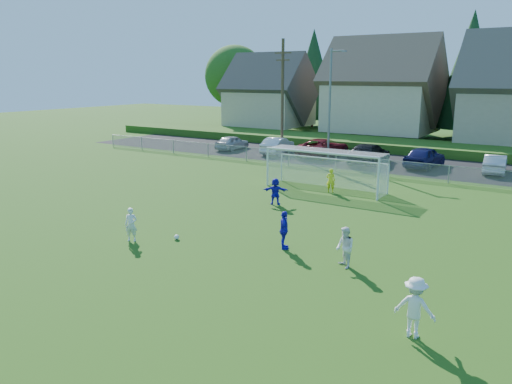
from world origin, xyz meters
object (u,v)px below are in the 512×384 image
player_white_c (415,307)px  car_f (495,164)px  player_white_b (345,248)px  car_c (323,148)px  car_a (232,143)px  car_d (369,154)px  soccer_ball (177,237)px  player_blue_a (284,230)px  car_e (425,157)px  player_white_a (131,225)px  player_blue_b (275,191)px  soccer_goal (327,163)px  goalkeeper (331,181)px  car_b (277,146)px

player_white_c → car_f: player_white_c is taller
player_white_b → car_f: 22.91m
car_c → car_f: size_ratio=1.38×
car_a → car_d: 13.68m
car_a → car_f: (22.81, 0.70, 0.00)m
soccer_ball → player_white_b: player_white_b is taller
player_blue_a → player_white_b: bearing=-129.1°
car_c → car_e: 8.81m
player_white_b → car_e: car_e is taller
player_white_a → car_f: player_white_a is taller
car_f → car_d: bearing=1.9°
player_blue_b → player_white_c: bearing=110.2°
player_white_b → car_d: size_ratio=0.27×
player_white_c → car_d: player_white_c is taller
player_white_c → car_a: 35.54m
player_white_a → player_blue_a: bearing=-4.6°
player_white_a → player_blue_b: size_ratio=0.98×
player_blue_a → car_c: same height
soccer_ball → soccer_goal: soccer_goal is taller
player_white_b → player_blue_b: 9.47m
car_c → car_e: bearing=-177.7°
player_white_c → car_e: (-6.56, 26.15, -0.04)m
player_white_b → player_blue_a: bearing=-150.4°
player_white_a → car_f: (10.77, 24.94, -0.04)m
player_blue_b → car_a: size_ratio=0.37×
car_a → soccer_goal: size_ratio=0.54×
player_white_a → soccer_goal: (2.73, 13.62, 0.90)m
player_blue_b → car_a: bearing=-73.4°
soccer_ball → car_a: bearing=120.4°
car_d → car_c: bearing=-18.0°
player_white_a → car_e: size_ratio=0.30×
car_e → player_blue_a: bearing=96.6°
goalkeeper → player_blue_b: bearing=50.5°
car_f → player_white_c: bearing=88.7°
soccer_ball → player_white_b: size_ratio=0.14×
car_a → car_c: size_ratio=0.70×
car_b → car_e: bearing=173.2°
player_blue_a → car_b: size_ratio=0.35×
goalkeeper → car_b: (-10.43, 11.40, 0.01)m
car_b → soccer_goal: soccer_goal is taller
player_white_c → goalkeeper: 17.11m
car_b → car_c: (4.16, 0.77, 0.05)m
player_blue_a → car_a: (-18.01, 21.58, -0.11)m
car_f → soccer_goal: soccer_goal is taller
player_blue_b → car_c: (-4.94, 16.46, 0.06)m
player_blue_b → soccer_goal: soccer_goal is taller
car_a → car_c: (9.09, 0.87, 0.11)m
player_blue_a → car_d: 21.63m
player_white_b → player_blue_b: (-6.85, 6.54, -0.03)m
car_d → soccer_ball: bearing=87.0°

